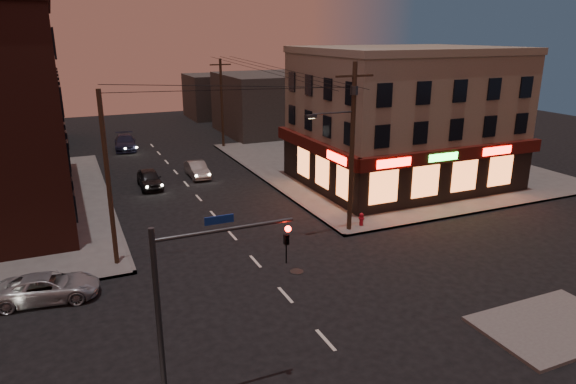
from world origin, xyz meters
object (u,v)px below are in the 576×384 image
sedan_mid (197,169)px  sedan_far (125,142)px  fire_hydrant (361,219)px  suv_cross (48,287)px  sedan_near (149,179)px

sedan_mid → sedan_far: 14.11m
sedan_far → fire_hydrant: sedan_far is taller
sedan_far → fire_hydrant: (10.62, -29.17, -0.15)m
sedan_far → fire_hydrant: size_ratio=6.32×
fire_hydrant → suv_cross: bearing=-173.6°
sedan_mid → fire_hydrant: bearing=-67.9°
sedan_near → fire_hydrant: sedan_near is taller
sedan_near → sedan_far: size_ratio=0.80×
sedan_far → suv_cross: bearing=-97.7°
suv_cross → sedan_far: size_ratio=0.86×
sedan_mid → fire_hydrant: 16.96m
fire_hydrant → sedan_mid: bearing=112.3°
suv_cross → sedan_far: bearing=-5.1°
sedan_far → fire_hydrant: 31.04m
fire_hydrant → sedan_near: bearing=126.8°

